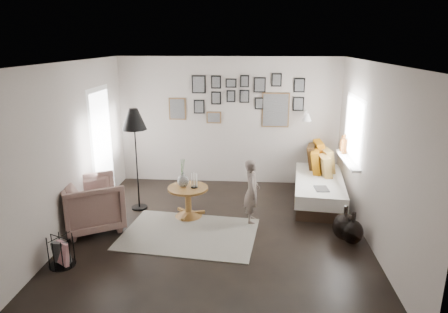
# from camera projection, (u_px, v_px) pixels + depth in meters

# --- Properties ---
(ground) EXTENTS (4.80, 4.80, 0.00)m
(ground) POSITION_uv_depth(u_px,v_px,m) (218.00, 233.00, 6.25)
(ground) COLOR black
(ground) RESTS_ON ground
(wall_back) EXTENTS (4.50, 0.00, 4.50)m
(wall_back) POSITION_uv_depth(u_px,v_px,m) (228.00, 121.00, 8.18)
(wall_back) COLOR gray
(wall_back) RESTS_ON ground
(wall_front) EXTENTS (4.50, 0.00, 4.50)m
(wall_front) POSITION_uv_depth(u_px,v_px,m) (194.00, 224.00, 3.59)
(wall_front) COLOR gray
(wall_front) RESTS_ON ground
(wall_left) EXTENTS (0.00, 4.80, 4.80)m
(wall_left) POSITION_uv_depth(u_px,v_px,m) (70.00, 150.00, 6.05)
(wall_left) COLOR gray
(wall_left) RESTS_ON ground
(wall_right) EXTENTS (0.00, 4.80, 4.80)m
(wall_right) POSITION_uv_depth(u_px,v_px,m) (374.00, 156.00, 5.72)
(wall_right) COLOR gray
(wall_right) RESTS_ON ground
(ceiling) EXTENTS (4.80, 4.80, 0.00)m
(ceiling) POSITION_uv_depth(u_px,v_px,m) (218.00, 63.00, 5.52)
(ceiling) COLOR white
(ceiling) RESTS_ON wall_back
(door_left) EXTENTS (0.00, 2.14, 2.14)m
(door_left) POSITION_uv_depth(u_px,v_px,m) (102.00, 146.00, 7.26)
(door_left) COLOR white
(door_left) RESTS_ON wall_left
(window_right) EXTENTS (0.15, 1.32, 1.30)m
(window_right) POSITION_uv_depth(u_px,v_px,m) (346.00, 155.00, 7.12)
(window_right) COLOR white
(window_right) RESTS_ON wall_right
(gallery_wall) EXTENTS (2.74, 0.03, 1.08)m
(gallery_wall) POSITION_uv_depth(u_px,v_px,m) (243.00, 100.00, 8.02)
(gallery_wall) COLOR brown
(gallery_wall) RESTS_ON wall_back
(wall_sconce) EXTENTS (0.18, 0.36, 0.16)m
(wall_sconce) POSITION_uv_depth(u_px,v_px,m) (307.00, 117.00, 7.77)
(wall_sconce) COLOR white
(wall_sconce) RESTS_ON wall_back
(rug) EXTENTS (2.18, 1.64, 0.01)m
(rug) POSITION_uv_depth(u_px,v_px,m) (189.00, 234.00, 6.20)
(rug) COLOR beige
(rug) RESTS_ON ground
(pedestal_table) EXTENTS (0.68, 0.68, 0.53)m
(pedestal_table) POSITION_uv_depth(u_px,v_px,m) (188.00, 203.00, 6.76)
(pedestal_table) COLOR brown
(pedestal_table) RESTS_ON ground
(vase) EXTENTS (0.19, 0.19, 0.48)m
(vase) POSITION_uv_depth(u_px,v_px,m) (183.00, 178.00, 6.66)
(vase) COLOR black
(vase) RESTS_ON pedestal_table
(candles) EXTENTS (0.12, 0.12, 0.25)m
(candles) POSITION_uv_depth(u_px,v_px,m) (194.00, 181.00, 6.63)
(candles) COLOR black
(candles) RESTS_ON pedestal_table
(daybed) EXTENTS (1.07, 2.08, 0.98)m
(daybed) POSITION_uv_depth(u_px,v_px,m) (318.00, 184.00, 7.48)
(daybed) COLOR black
(daybed) RESTS_ON ground
(magazine_on_daybed) EXTENTS (0.24, 0.31, 0.02)m
(magazine_on_daybed) POSITION_uv_depth(u_px,v_px,m) (322.00, 189.00, 6.82)
(magazine_on_daybed) COLOR black
(magazine_on_daybed) RESTS_ON daybed
(armchair) EXTENTS (1.22, 1.21, 0.82)m
(armchair) POSITION_uv_depth(u_px,v_px,m) (92.00, 204.00, 6.30)
(armchair) COLOR #74574E
(armchair) RESTS_ON ground
(armchair_cushion) EXTENTS (0.51, 0.51, 0.17)m
(armchair_cushion) POSITION_uv_depth(u_px,v_px,m) (93.00, 199.00, 6.33)
(armchair_cushion) COLOR silver
(armchair_cushion) RESTS_ON armchair
(floor_lamp) EXTENTS (0.42, 0.42, 1.80)m
(floor_lamp) POSITION_uv_depth(u_px,v_px,m) (134.00, 123.00, 6.73)
(floor_lamp) COLOR black
(floor_lamp) RESTS_ON ground
(magazine_basket) EXTENTS (0.44, 0.44, 0.41)m
(magazine_basket) POSITION_uv_depth(u_px,v_px,m) (61.00, 251.00, 5.29)
(magazine_basket) COLOR black
(magazine_basket) RESTS_ON ground
(demijohn_large) EXTENTS (0.36, 0.36, 0.54)m
(demijohn_large) POSITION_uv_depth(u_px,v_px,m) (344.00, 226.00, 5.99)
(demijohn_large) COLOR black
(demijohn_large) RESTS_ON ground
(demijohn_small) EXTENTS (0.32, 0.32, 0.49)m
(demijohn_small) POSITION_uv_depth(u_px,v_px,m) (352.00, 232.00, 5.87)
(demijohn_small) COLOR black
(demijohn_small) RESTS_ON ground
(child) EXTENTS (0.27, 0.40, 1.07)m
(child) POSITION_uv_depth(u_px,v_px,m) (252.00, 191.00, 6.49)
(child) COLOR #64564F
(child) RESTS_ON ground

